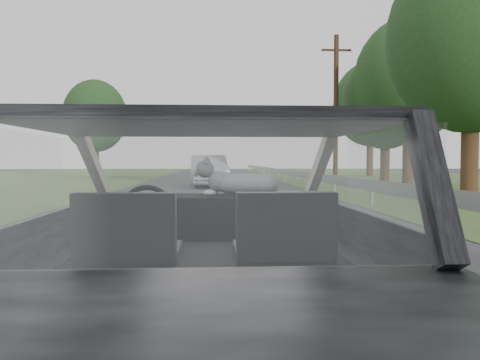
{
  "coord_description": "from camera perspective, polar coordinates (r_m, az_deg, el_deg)",
  "views": [
    {
      "loc": [
        0.04,
        -2.71,
        1.25
      ],
      "look_at": [
        0.22,
        0.55,
        1.11
      ],
      "focal_mm": 35.0,
      "sensor_mm": 36.0,
      "label": 1
    }
  ],
  "objects": [
    {
      "name": "driver_seat",
      "position": [
        2.49,
        -13.39,
        -6.19
      ],
      "size": [
        0.5,
        0.72,
        0.42
      ],
      "primitive_type": "cube",
      "color": "black",
      "rests_on": "subject_car"
    },
    {
      "name": "cat",
      "position": [
        3.32,
        0.51,
        -0.33
      ],
      "size": [
        0.65,
        0.29,
        0.28
      ],
      "primitive_type": "ellipsoid",
      "rotation": [
        0.0,
        0.0,
        -0.16
      ],
      "color": "gray",
      "rests_on": "dashboard"
    },
    {
      "name": "tree_3",
      "position": [
        39.68,
        15.59,
        6.97
      ],
      "size": [
        6.11,
        6.11,
        8.99
      ],
      "primitive_type": null,
      "rotation": [
        0.0,
        0.0,
        0.03
      ],
      "color": "#1B3518",
      "rests_on": "ground"
    },
    {
      "name": "highway_sign",
      "position": [
        26.18,
        10.26,
        2.44
      ],
      "size": [
        0.26,
        1.05,
        2.6
      ],
      "primitive_type": "cube",
      "rotation": [
        0.0,
        0.0,
        -0.15
      ],
      "color": "#184B24",
      "rests_on": "ground"
    },
    {
      "name": "tree_6",
      "position": [
        36.03,
        -17.22,
        5.81
      ],
      "size": [
        5.02,
        5.02,
        6.97
      ],
      "primitive_type": null,
      "rotation": [
        0.0,
        0.0,
        -0.1
      ],
      "color": "#1B3518",
      "rests_on": "ground"
    },
    {
      "name": "subject_car",
      "position": [
        2.76,
        -3.99,
        -8.54
      ],
      "size": [
        1.8,
        4.0,
        1.45
      ],
      "primitive_type": "cube",
      "color": "black",
      "rests_on": "ground"
    },
    {
      "name": "guardrail",
      "position": [
        13.43,
        15.28,
        -0.57
      ],
      "size": [
        0.05,
        90.0,
        0.32
      ],
      "primitive_type": "cube",
      "color": "gray",
      "rests_on": "ground"
    },
    {
      "name": "tree_0",
      "position": [
        16.38,
        26.36,
        11.38
      ],
      "size": [
        6.26,
        6.26,
        7.77
      ],
      "primitive_type": null,
      "rotation": [
        0.0,
        0.0,
        -0.26
      ],
      "color": "#1B3518",
      "rests_on": "ground"
    },
    {
      "name": "tree_1",
      "position": [
        24.75,
        19.88,
        8.68
      ],
      "size": [
        6.7,
        6.7,
        8.07
      ],
      "primitive_type": null,
      "rotation": [
        0.0,
        0.0,
        -0.31
      ],
      "color": "#1B3518",
      "rests_on": "ground"
    },
    {
      "name": "passenger_seat",
      "position": [
        2.48,
        5.26,
        -6.18
      ],
      "size": [
        0.5,
        0.72,
        0.42
      ],
      "primitive_type": "cube",
      "color": "black",
      "rests_on": "subject_car"
    },
    {
      "name": "other_car",
      "position": [
        22.57,
        -3.85,
        1.13
      ],
      "size": [
        2.21,
        4.78,
        1.53
      ],
      "primitive_type": "imported",
      "rotation": [
        0.0,
        0.0,
        0.08
      ],
      "color": "#A2A5AC",
      "rests_on": "ground"
    },
    {
      "name": "tree_2",
      "position": [
        26.27,
        17.31,
        7.03
      ],
      "size": [
        5.44,
        5.44,
        6.87
      ],
      "primitive_type": null,
      "rotation": [
        0.0,
        0.0,
        -0.23
      ],
      "color": "#1B3518",
      "rests_on": "ground"
    },
    {
      "name": "utility_pole",
      "position": [
        24.66,
        11.61,
        8.31
      ],
      "size": [
        0.29,
        0.29,
        7.65
      ],
      "primitive_type": "cylinder",
      "rotation": [
        0.0,
        0.0,
        0.2
      ],
      "color": "#453422",
      "rests_on": "ground"
    },
    {
      "name": "steering_wheel",
      "position": [
        3.09,
        -11.37,
        -3.76
      ],
      "size": [
        0.36,
        0.36,
        0.04
      ],
      "primitive_type": "torus",
      "color": "black",
      "rests_on": "dashboard"
    },
    {
      "name": "dashboard",
      "position": [
        3.36,
        -3.85,
        -4.43
      ],
      "size": [
        1.58,
        0.45,
        0.3
      ],
      "primitive_type": "cube",
      "color": "black",
      "rests_on": "subject_car"
    }
  ]
}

